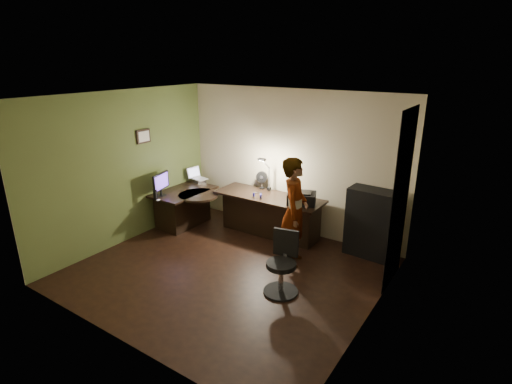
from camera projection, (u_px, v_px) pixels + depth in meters
The scene contains 27 objects.
floor at pixel (227, 271), 6.33m from camera, with size 4.50×4.00×0.01m, color black.
ceiling at pixel (223, 97), 5.46m from camera, with size 4.50×4.00×0.01m, color silver.
wall_back at pixel (291, 162), 7.47m from camera, with size 4.50×0.01×2.70m, color #BCAF8C.
wall_front at pixel (111, 240), 4.32m from camera, with size 4.50×0.01×2.70m, color #BCAF8C.
wall_left at pixel (125, 168), 7.08m from camera, with size 0.01×4.00×2.70m, color #BCAF8C.
wall_right at pixel (376, 224), 4.71m from camera, with size 0.01×4.00×2.70m, color #BCAF8C.
green_wall_overlay at pixel (125, 168), 7.07m from camera, with size 0.00×4.00×2.70m, color #4F602D.
arched_doorway at pixel (400, 200), 5.64m from camera, with size 0.01×0.90×2.60m, color black.
french_door at pixel (356, 265), 4.38m from camera, with size 0.02×0.92×2.10m, color white.
framed_picture at pixel (143, 136), 7.25m from camera, with size 0.04×0.30×0.25m, color black.
desk_left at pixel (185, 208), 7.96m from camera, with size 0.77×1.25×0.72m, color black.
desk_right at pixel (269, 215), 7.52m from camera, with size 2.08×0.73×0.78m, color black.
cabinet at pixel (371, 223), 6.66m from camera, with size 0.78×0.39×1.18m, color black.
laptop_stand at pixel (200, 181), 8.35m from camera, with size 0.22×0.19×0.09m, color silver.
laptop at pixel (199, 174), 8.30m from camera, with size 0.33×0.31×0.23m, color silver.
monitor at pixel (161, 188), 7.55m from camera, with size 0.10×0.50×0.33m, color black.
mouse at pixel (158, 200), 7.33m from camera, with size 0.06×0.09×0.03m, color silver.
phone at pixel (201, 188), 8.04m from camera, with size 0.06×0.13×0.01m, color black.
pen at pixel (201, 196), 7.60m from camera, with size 0.01×0.15×0.01m, color black.
speaker at pixel (155, 195), 7.37m from camera, with size 0.08×0.08×0.20m, color black.
notepad at pixel (168, 196), 7.56m from camera, with size 0.15×0.21×0.01m, color silver.
desk_fan at pixel (262, 180), 7.72m from camera, with size 0.22×0.12×0.34m, color black.
headphones at pixel (257, 195), 7.27m from camera, with size 0.19×0.08×0.09m, color #1C18A0.
printer at pixel (302, 198), 6.94m from camera, with size 0.48×0.37×0.21m, color black.
desk_lamp at pixel (269, 172), 7.54m from camera, with size 0.18×0.33×0.73m, color black.
office_chair at pixel (281, 264), 5.61m from camera, with size 0.51×0.51×0.90m, color black.
person at pixel (294, 212), 6.33m from camera, with size 0.63×0.42×1.78m, color #D8A88C.
Camera 1 is at (3.48, -4.39, 3.23)m, focal length 28.00 mm.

